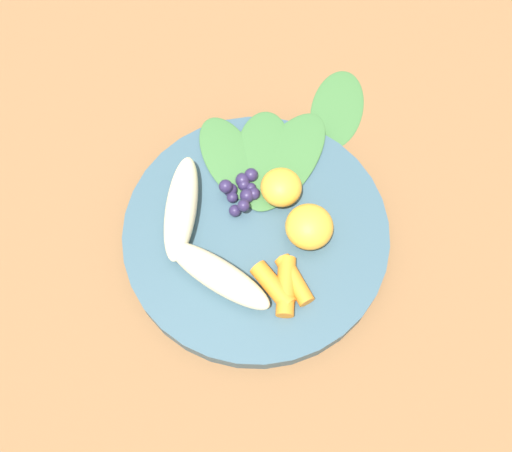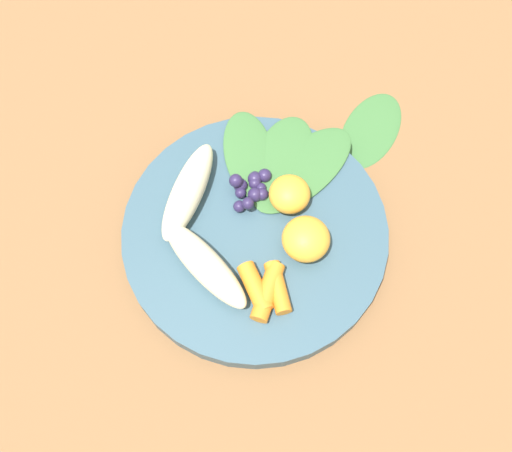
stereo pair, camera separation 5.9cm
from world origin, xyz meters
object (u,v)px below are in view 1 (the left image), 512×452
(bowl, at_px, (256,234))
(banana_peeled_right, at_px, (181,208))
(banana_peeled_left, at_px, (219,275))
(orange_segment_near, at_px, (281,187))
(kale_leaf_stray, at_px, (337,108))

(bowl, bearing_deg, banana_peeled_right, -118.12)
(banana_peeled_left, height_order, orange_segment_near, same)
(banana_peeled_left, relative_size, kale_leaf_stray, 1.06)
(banana_peeled_right, height_order, kale_leaf_stray, banana_peeled_right)
(kale_leaf_stray, bearing_deg, orange_segment_near, 164.41)
(banana_peeled_left, height_order, kale_leaf_stray, banana_peeled_left)
(banana_peeled_left, height_order, banana_peeled_right, same)
(bowl, height_order, orange_segment_near, orange_segment_near)
(bowl, bearing_deg, banana_peeled_left, -48.65)
(bowl, relative_size, kale_leaf_stray, 2.49)
(kale_leaf_stray, bearing_deg, banana_peeled_right, 144.21)
(banana_peeled_left, bearing_deg, banana_peeled_right, 151.87)
(banana_peeled_left, bearing_deg, kale_leaf_stray, 92.00)
(bowl, bearing_deg, orange_segment_near, 132.82)
(banana_peeled_right, xyz_separation_m, orange_segment_near, (0.00, 0.10, 0.00))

